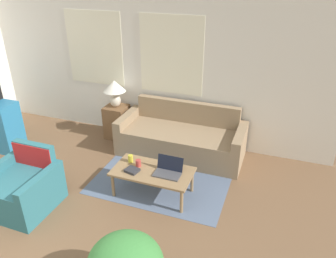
{
  "coord_description": "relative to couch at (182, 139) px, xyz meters",
  "views": [
    {
      "loc": [
        2.43,
        -1.27,
        2.9
      ],
      "look_at": [
        0.97,
        2.71,
        0.75
      ],
      "focal_mm": 35.0,
      "sensor_mm": 36.0,
      "label": 1
    }
  ],
  "objects": [
    {
      "name": "wall_back",
      "position": [
        -0.99,
        0.44,
        1.04
      ],
      "size": [
        6.8,
        0.06,
        2.6
      ],
      "color": "white",
      "rests_on": "ground_plane"
    },
    {
      "name": "book_red",
      "position": [
        -0.28,
        -1.32,
        0.13
      ],
      "size": [
        0.2,
        0.18,
        0.04
      ],
      "color": "#2D2D33",
      "rests_on": "coffee_table"
    },
    {
      "name": "rug",
      "position": [
        -0.03,
        -0.64,
        -0.26
      ],
      "size": [
        1.97,
        1.87,
        0.01
      ],
      "color": "slate",
      "rests_on": "ground_plane"
    },
    {
      "name": "couch",
      "position": [
        0.0,
        0.0,
        0.0
      ],
      "size": [
        2.07,
        0.85,
        0.83
      ],
      "color": "#937A5B",
      "rests_on": "ground_plane"
    },
    {
      "name": "side_table",
      "position": [
        -1.3,
        0.15,
        0.03
      ],
      "size": [
        0.39,
        0.39,
        0.61
      ],
      "color": "brown",
      "rests_on": "ground_plane"
    },
    {
      "name": "cup_yellow",
      "position": [
        -0.4,
        -1.11,
        0.17
      ],
      "size": [
        0.07,
        0.07,
        0.11
      ],
      "color": "gold",
      "rests_on": "coffee_table"
    },
    {
      "name": "armchair",
      "position": [
        -1.53,
        -2.01,
        -0.0
      ],
      "size": [
        0.81,
        0.8,
        0.78
      ],
      "color": "#2D6B75",
      "rests_on": "ground_plane"
    },
    {
      "name": "coffee_table",
      "position": [
        -0.03,
        -1.21,
        0.08
      ],
      "size": [
        1.09,
        0.58,
        0.38
      ],
      "color": "#8E704C",
      "rests_on": "ground_plane"
    },
    {
      "name": "laptop",
      "position": [
        0.2,
        -1.2,
        0.17
      ],
      "size": [
        0.36,
        0.26,
        0.22
      ],
      "color": "#47474C",
      "rests_on": "coffee_table"
    },
    {
      "name": "table_lamp",
      "position": [
        -1.3,
        0.15,
        0.67
      ],
      "size": [
        0.39,
        0.39,
        0.49
      ],
      "color": "beige",
      "rests_on": "side_table"
    },
    {
      "name": "cup_navy",
      "position": [
        -0.26,
        -1.17,
        0.17
      ],
      "size": [
        0.07,
        0.07,
        0.1
      ],
      "color": "#B23D38",
      "rests_on": "coffee_table"
    }
  ]
}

